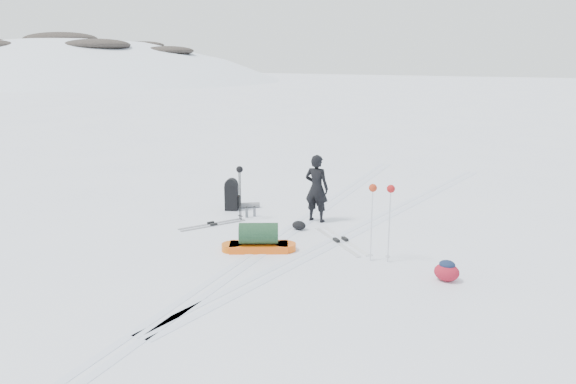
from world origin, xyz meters
The scene contains 13 objects.
ground centered at (0.00, 0.00, 0.00)m, with size 200.00×200.00×0.00m, color white.
ski_tracks centered at (0.61, 0.88, 0.00)m, with size 3.38×17.97×0.01m.
skier centered at (0.17, 1.33, 0.79)m, with size 0.58×0.38×1.59m, color black.
pulk_sled centered at (0.02, -1.06, 0.22)m, with size 1.51×1.08×0.57m.
expedition_rucksack centered at (-2.08, 1.26, 0.38)m, with size 0.71×0.78×0.81m.
ski_poles_black centered at (-1.47, 0.59, 1.06)m, with size 0.17×0.16×1.30m.
ski_poles_silver centered at (2.34, -0.51, 1.25)m, with size 0.47×0.23×1.49m.
touring_skis_grey centered at (-1.81, -0.07, 0.01)m, with size 0.99×1.51×0.06m.
touring_skis_white centered at (1.25, 0.21, 0.02)m, with size 1.70×1.53×0.07m.
rope_coil centered at (-0.22, -0.83, 0.03)m, with size 0.54×0.54×0.06m.
small_daypack centered at (3.68, -0.88, 0.18)m, with size 0.54×0.49×0.37m.
thermos_pair centered at (-1.38, 0.91, 0.13)m, with size 0.20×0.25×0.27m.
stuff_sack centered at (0.11, 0.55, 0.10)m, with size 0.38×0.34×0.20m.
Camera 1 is at (5.48, -10.18, 3.79)m, focal length 35.00 mm.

